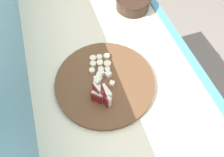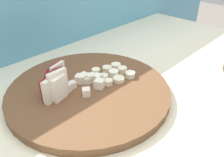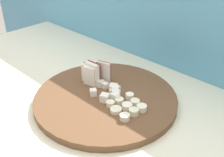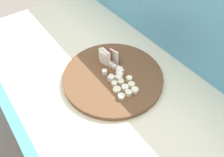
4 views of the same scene
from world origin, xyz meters
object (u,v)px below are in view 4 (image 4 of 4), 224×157
at_px(apple_wedge_fan, 108,56).
at_px(apple_dice_pile, 116,73).
at_px(banana_slice_rows, 125,88).
at_px(cutting_board, 113,77).

xyz_separation_m(apple_wedge_fan, apple_dice_pile, (0.08, -0.02, -0.02)).
bearing_deg(banana_slice_rows, apple_wedge_fan, 167.97).
bearing_deg(cutting_board, banana_slice_rows, -3.20).
height_order(cutting_board, apple_dice_pile, apple_dice_pile).
xyz_separation_m(apple_wedge_fan, banana_slice_rows, (0.16, -0.03, -0.02)).
relative_size(cutting_board, apple_dice_pile, 3.76).
bearing_deg(apple_dice_pile, apple_wedge_fan, 167.12).
bearing_deg(banana_slice_rows, apple_dice_pile, 168.84).
relative_size(cutting_board, banana_slice_rows, 3.93).
distance_m(apple_wedge_fan, banana_slice_rows, 0.16).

